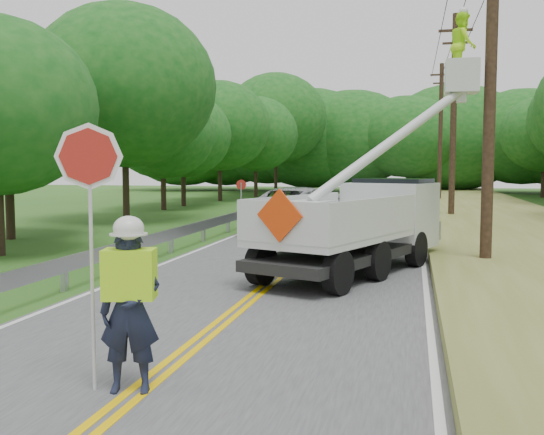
# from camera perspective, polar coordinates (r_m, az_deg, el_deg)

# --- Properties ---
(ground) EXTENTS (140.00, 140.00, 0.00)m
(ground) POSITION_cam_1_polar(r_m,az_deg,el_deg) (8.77, -8.98, -13.08)
(ground) COLOR #28531B
(ground) RESTS_ON ground
(road) EXTENTS (7.20, 96.00, 0.03)m
(road) POSITION_cam_1_polar(r_m,az_deg,el_deg) (22.13, 4.61, -2.15)
(road) COLOR #434446
(road) RESTS_ON ground
(guardrail) EXTENTS (0.18, 48.00, 0.77)m
(guardrail) POSITION_cam_1_polar(r_m,az_deg,el_deg) (23.85, -4.67, -0.34)
(guardrail) COLOR #A0A3A8
(guardrail) RESTS_ON ground
(utility_poles) EXTENTS (1.60, 43.30, 10.00)m
(utility_poles) POSITION_cam_1_polar(r_m,az_deg,el_deg) (24.96, 17.36, 10.53)
(utility_poles) COLOR black
(utility_poles) RESTS_ON ground
(tall_grass_verge) EXTENTS (7.00, 96.00, 0.30)m
(tall_grass_verge) POSITION_cam_1_polar(r_m,az_deg,el_deg) (22.25, 23.04, -2.12)
(tall_grass_verge) COLOR #616C27
(tall_grass_verge) RESTS_ON ground
(treeline_left) EXTENTS (10.33, 55.38, 11.31)m
(treeline_left) POSITION_cam_1_polar(r_m,az_deg,el_deg) (40.38, -6.80, 9.16)
(treeline_left) COLOR #332319
(treeline_left) RESTS_ON ground
(treeline_horizon) EXTENTS (57.81, 15.15, 12.05)m
(treeline_horizon) POSITION_cam_1_polar(r_m,az_deg,el_deg) (64.01, 11.62, 7.23)
(treeline_horizon) COLOR #114E16
(treeline_horizon) RESTS_ON ground
(flagger) EXTENTS (1.17, 0.61, 3.16)m
(flagger) POSITION_cam_1_polar(r_m,az_deg,el_deg) (7.48, -13.04, -7.23)
(flagger) COLOR #191E33
(flagger) RESTS_ON road
(bucket_truck) EXTENTS (5.25, 6.96, 6.54)m
(bucket_truck) POSITION_cam_1_polar(r_m,az_deg,el_deg) (16.24, 9.47, 0.59)
(bucket_truck) COLOR black
(bucket_truck) RESTS_ON road
(suv_silver) EXTENTS (4.09, 6.92, 1.81)m
(suv_silver) POSITION_cam_1_polar(r_m,az_deg,el_deg) (25.40, 2.60, 0.82)
(suv_silver) COLOR #A2A5A8
(suv_silver) RESTS_ON road
(suv_darkgrey) EXTENTS (3.25, 5.38, 1.46)m
(suv_darkgrey) POSITION_cam_1_polar(r_m,az_deg,el_deg) (30.91, 4.28, 1.20)
(suv_darkgrey) COLOR #34373B
(suv_darkgrey) RESTS_ON road
(stop_sign_permanent) EXTENTS (0.43, 0.17, 2.10)m
(stop_sign_permanent) POSITION_cam_1_polar(r_m,az_deg,el_deg) (26.30, -2.85, 1.89)
(stop_sign_permanent) COLOR #A0A3A8
(stop_sign_permanent) RESTS_ON ground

